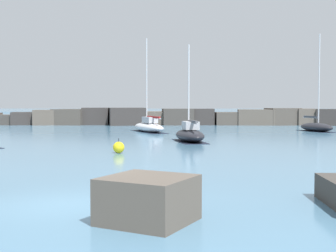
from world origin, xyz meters
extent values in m
plane|color=teal|center=(0.00, 0.00, 0.00)|extent=(600.00, 600.00, 0.00)
cube|color=teal|center=(0.00, 113.29, 0.00)|extent=(400.00, 116.00, 0.01)
cube|color=#423D38|center=(-21.64, 53.93, 0.71)|extent=(3.29, 4.76, 1.42)
cube|color=#383330|center=(-18.89, 53.62, 0.91)|extent=(3.96, 4.97, 1.82)
cube|color=brown|center=(-15.68, 53.62, 1.07)|extent=(4.03, 5.51, 2.15)
cube|color=#4C443D|center=(-11.88, 53.90, 1.13)|extent=(5.08, 5.96, 2.26)
cube|color=#383330|center=(-8.30, 53.47, 1.23)|extent=(3.89, 3.51, 2.46)
cube|color=#383330|center=(-3.79, 52.86, 1.23)|extent=(5.87, 5.86, 2.46)
cube|color=brown|center=(0.04, 53.98, 0.96)|extent=(4.20, 4.80, 1.92)
cube|color=#423D38|center=(3.48, 53.66, 1.16)|extent=(4.66, 4.70, 2.32)
cube|color=#383330|center=(7.09, 54.02, 1.15)|extent=(3.25, 4.11, 2.31)
cube|color=#4C443D|center=(10.51, 53.95, 0.91)|extent=(3.46, 4.74, 1.81)
cube|color=brown|center=(14.63, 53.15, 1.11)|extent=(5.34, 4.20, 2.22)
cube|color=#4C443D|center=(18.46, 53.13, 1.20)|extent=(4.92, 4.15, 2.40)
cube|color=brown|center=(21.85, 53.92, 1.16)|extent=(3.05, 5.07, 2.32)
cube|color=#383330|center=(24.83, 52.88, 1.14)|extent=(4.43, 5.21, 2.29)
cube|color=brown|center=(2.52, -2.02, 0.58)|extent=(2.75, 2.73, 1.16)
ellipsoid|color=black|center=(4.33, 23.33, 0.49)|extent=(2.98, 5.85, 0.98)
cube|color=black|center=(4.33, 23.33, 0.01)|extent=(2.89, 5.56, 0.03)
cube|color=#B2B2B7|center=(4.39, 23.06, 1.30)|extent=(1.38, 1.85, 0.64)
cylinder|color=silver|center=(4.26, 23.74, 4.35)|extent=(0.12, 0.12, 6.74)
cylinder|color=#BCBCC1|center=(4.54, 22.24, 1.53)|extent=(0.66, 3.03, 0.10)
cube|color=#4C4C51|center=(4.54, 22.24, 1.63)|extent=(0.68, 2.60, 0.20)
ellipsoid|color=silver|center=(0.32, 36.17, 0.49)|extent=(4.67, 7.78, 0.98)
cube|color=black|center=(0.32, 36.17, 0.01)|extent=(4.48, 7.41, 0.03)
cube|color=#B2B2B7|center=(0.46, 35.82, 1.30)|extent=(1.83, 2.51, 0.64)
cylinder|color=silver|center=(0.09, 36.70, 5.50)|extent=(0.12, 0.12, 9.04)
cylinder|color=#BCBCC1|center=(0.91, 34.76, 1.53)|extent=(1.72, 3.92, 0.10)
cube|color=maroon|center=(0.91, 34.76, 1.63)|extent=(1.57, 3.38, 0.20)
ellipsoid|color=black|center=(18.54, 37.42, 0.47)|extent=(3.41, 5.69, 0.93)
cube|color=black|center=(18.54, 37.42, 0.01)|extent=(3.30, 5.42, 0.03)
cylinder|color=silver|center=(18.65, 37.04, 5.73)|extent=(0.12, 0.12, 9.59)
cylinder|color=#BCBCC1|center=(18.22, 38.45, 1.48)|extent=(0.96, 2.85, 0.10)
cube|color=#4C4C51|center=(18.22, 38.45, 1.58)|extent=(0.93, 2.46, 0.20)
sphere|color=yellow|center=(-0.24, 14.55, 0.35)|extent=(0.70, 0.70, 0.70)
cylinder|color=black|center=(-0.24, 14.55, 0.80)|extent=(0.04, 0.04, 0.20)
camera|label=1|loc=(3.22, -13.66, 2.98)|focal=50.00mm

